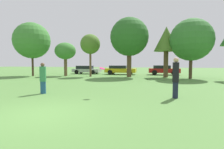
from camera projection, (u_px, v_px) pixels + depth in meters
ground_plane at (40, 115)px, 5.88m from camera, size 120.00×120.00×0.00m
person_thrower at (43, 78)px, 9.84m from camera, size 0.35×0.35×1.73m
person_catcher at (176, 77)px, 8.55m from camera, size 0.30×0.30×1.98m
frisbee at (102, 68)px, 9.03m from camera, size 0.30×0.29×0.14m
tree_0 at (32, 41)px, 22.67m from camera, size 4.58×4.58×6.85m
tree_1 at (65, 51)px, 22.89m from camera, size 2.70×2.70×4.33m
tree_2 at (90, 44)px, 21.74m from camera, size 2.44×2.44×5.23m
tree_3 at (129, 37)px, 21.02m from camera, size 4.57×4.57×7.09m
tree_4 at (166, 40)px, 20.55m from camera, size 2.85×2.85×5.91m
tree_5 at (191, 40)px, 18.94m from camera, size 4.52×4.52×6.44m
parked_car_silver at (86, 70)px, 27.51m from camera, size 4.29×1.87×1.25m
parked_car_yellow at (120, 70)px, 25.95m from camera, size 4.48×2.00×1.31m
parked_car_red at (164, 70)px, 25.02m from camera, size 4.24×1.86×1.34m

